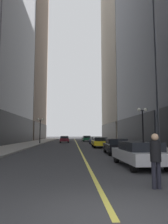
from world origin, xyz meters
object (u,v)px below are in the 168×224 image
at_px(car_maroon, 64,139).
at_px(pedestrian_in_black_coat, 156,156).
at_px(car_silver, 139,153).
at_px(car_yellow, 100,142).
at_px(street_lamp_right_mid, 143,119).
at_px(car_green, 86,138).
at_px(car_navy, 96,140).
at_px(car_black, 116,146).
at_px(street_lamp_left_far, 40,125).

relative_size(car_maroon, pedestrian_in_black_coat, 2.53).
bearing_deg(car_silver, car_yellow, 89.93).
height_order(pedestrian_in_black_coat, street_lamp_right_mid, street_lamp_right_mid).
bearing_deg(car_green, car_maroon, -126.09).
height_order(car_yellow, car_green, same).
bearing_deg(street_lamp_right_mid, pedestrian_in_black_coat, -108.03).
distance_m(car_maroon, pedestrian_in_black_coat, 35.29).
bearing_deg(car_navy, car_maroon, 126.29).
relative_size(car_maroon, street_lamp_right_mid, 0.99).
xyz_separation_m(car_silver, car_yellow, (0.02, 15.61, 0.00)).
relative_size(car_silver, car_maroon, 1.01).
relative_size(car_black, car_maroon, 1.01).
relative_size(car_navy, car_green, 1.03).
distance_m(car_silver, car_maroon, 31.14).
xyz_separation_m(car_green, pedestrian_in_black_coat, (-0.73, -41.81, 0.30)).
height_order(car_silver, car_green, same).
height_order(car_black, car_yellow, same).
relative_size(car_yellow, street_lamp_left_far, 1.05).
xyz_separation_m(car_navy, car_maroon, (-5.48, 7.46, -0.00)).
xyz_separation_m(car_yellow, street_lamp_left_far, (-9.11, 9.31, 2.54)).
bearing_deg(car_green, car_silver, -89.76).
distance_m(car_black, street_lamp_left_far, 20.42).
height_order(car_maroon, pedestrian_in_black_coat, pedestrian_in_black_coat).
distance_m(car_green, pedestrian_in_black_coat, 41.82).
bearing_deg(car_maroon, car_navy, -53.71).
xyz_separation_m(car_navy, pedestrian_in_black_coat, (-1.27, -27.57, 0.30)).
xyz_separation_m(car_maroon, pedestrian_in_black_coat, (4.21, -35.03, 0.30)).
distance_m(car_maroon, street_lamp_left_far, 7.49).
bearing_deg(car_black, street_lamp_right_mid, 39.54).
xyz_separation_m(car_maroon, car_green, (4.94, 6.78, 0.00)).
bearing_deg(car_black, car_silver, -91.96).
bearing_deg(car_yellow, car_green, 90.46).
bearing_deg(car_maroon, street_lamp_right_mid, -67.18).
distance_m(car_navy, street_lamp_left_far, 9.95).
height_order(car_navy, street_lamp_left_far, street_lamp_left_far).
height_order(car_maroon, street_lamp_left_far, street_lamp_left_far).
height_order(car_silver, street_lamp_right_mid, street_lamp_right_mid).
relative_size(car_silver, car_yellow, 0.96).
bearing_deg(car_silver, pedestrian_in_black_coat, -101.62).
bearing_deg(street_lamp_left_far, car_navy, -9.95).
bearing_deg(pedestrian_in_black_coat, car_silver, 78.38).
relative_size(car_black, street_lamp_left_far, 1.00).
relative_size(pedestrian_in_black_coat, street_lamp_right_mid, 0.39).
bearing_deg(car_black, street_lamp_left_far, 117.42).
relative_size(car_maroon, street_lamp_left_far, 0.99).
distance_m(car_maroon, car_green, 8.39).
height_order(car_yellow, street_lamp_left_far, street_lamp_left_far).
bearing_deg(car_black, car_yellow, 91.43).
distance_m(car_navy, street_lamp_right_mid, 14.09).
bearing_deg(car_silver, street_lamp_left_far, 110.05).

